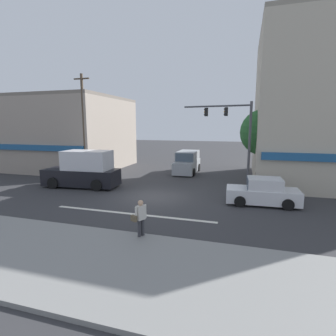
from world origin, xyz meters
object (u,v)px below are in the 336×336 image
box_truck_waiting_far (84,171)px  van_crossing_rightbound (187,163)px  traffic_light_mast (236,132)px  pedestrian_foreground_with_bag (140,217)px  sedan_parked_curbside (263,193)px  street_tree (264,132)px  utility_pole_near_left (84,126)px  utility_pole_far_right (267,131)px

box_truck_waiting_far → van_crossing_rightbound: bearing=52.2°
traffic_light_mast → pedestrian_foreground_with_bag: bearing=-108.4°
sedan_parked_curbside → traffic_light_mast: bearing=119.8°
street_tree → traffic_light_mast: bearing=-129.7°
traffic_light_mast → sedan_parked_curbside: bearing=-60.2°
street_tree → sedan_parked_curbside: bearing=-92.2°
utility_pole_near_left → utility_pole_far_right: utility_pole_near_left is taller
sedan_parked_curbside → pedestrian_foreground_with_bag: size_ratio=2.50×
utility_pole_near_left → box_truck_waiting_far: bearing=-59.3°
traffic_light_mast → street_tree: bearing=50.3°
street_tree → box_truck_waiting_far: (-12.87, -4.74, -2.80)m
street_tree → box_truck_waiting_far: 14.00m
sedan_parked_curbside → pedestrian_foreground_with_bag: pedestrian_foreground_with_bag is taller
traffic_light_mast → van_crossing_rightbound: 8.01m
box_truck_waiting_far → pedestrian_foreground_with_bag: box_truck_waiting_far is taller
sedan_parked_curbside → van_crossing_rightbound: (-6.47, 8.84, 0.29)m
utility_pole_near_left → street_tree: bearing=8.4°
van_crossing_rightbound → pedestrian_foreground_with_bag: size_ratio=2.76×
street_tree → utility_pole_far_right: utility_pole_far_right is taller
box_truck_waiting_far → sedan_parked_curbside: bearing=-3.8°
utility_pole_near_left → box_truck_waiting_far: utility_pole_near_left is taller
utility_pole_near_left → utility_pole_far_right: bearing=16.4°
street_tree → sedan_parked_curbside: (-0.21, -5.58, -3.35)m
utility_pole_far_right → box_truck_waiting_far: utility_pole_far_right is taller
utility_pole_near_left → van_crossing_rightbound: (7.74, 5.38, -3.53)m
utility_pole_far_right → sedan_parked_curbside: bearing=-94.1°
sedan_parked_curbside → utility_pole_near_left: bearing=166.3°
box_truck_waiting_far → traffic_light_mast: bearing=12.0°
sedan_parked_curbside → street_tree: bearing=87.8°
street_tree → utility_pole_far_right: size_ratio=0.74×
van_crossing_rightbound → box_truck_waiting_far: box_truck_waiting_far is taller
street_tree → pedestrian_foreground_with_bag: street_tree is taller
van_crossing_rightbound → box_truck_waiting_far: 10.11m
traffic_light_mast → pedestrian_foreground_with_bag: 10.70m
traffic_light_mast → pedestrian_foreground_with_bag: size_ratio=3.71×
traffic_light_mast → sedan_parked_curbside: size_ratio=1.49×
street_tree → van_crossing_rightbound: 8.04m
street_tree → sedan_parked_curbside: street_tree is taller
utility_pole_far_right → box_truck_waiting_far: bearing=-152.2°
utility_pole_near_left → sedan_parked_curbside: (14.21, -3.46, -3.82)m
utility_pole_far_right → street_tree: bearing=-98.8°
utility_pole_near_left → van_crossing_rightbound: bearing=34.8°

